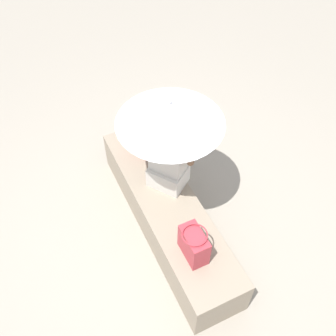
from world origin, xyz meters
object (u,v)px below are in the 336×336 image
object	(u,v)px
parasol	(170,113)
tote_bag_canvas	(194,244)
person_seated	(168,156)
handbag_black	(146,139)

from	to	relation	value
parasol	tote_bag_canvas	bearing A→B (deg)	168.19
person_seated	tote_bag_canvas	size ratio (longest dim) A/B	2.84
parasol	handbag_black	xyz separation A→B (m)	(0.50, 0.03, -0.75)
handbag_black	person_seated	bearing A→B (deg)	-179.07
parasol	handbag_black	distance (m)	0.90
parasol	tote_bag_canvas	size ratio (longest dim) A/B	3.25
handbag_black	parasol	bearing A→B (deg)	-176.16
person_seated	tote_bag_canvas	distance (m)	0.85
handbag_black	tote_bag_canvas	xyz separation A→B (m)	(-1.31, 0.14, 0.01)
person_seated	handbag_black	bearing A→B (deg)	0.93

